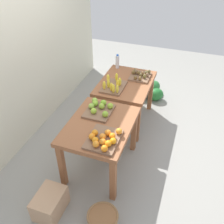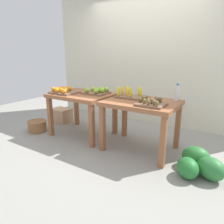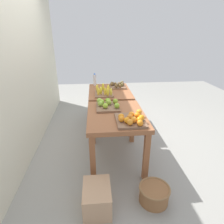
{
  "view_description": "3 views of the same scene",
  "coord_description": "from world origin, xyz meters",
  "views": [
    {
      "loc": [
        -2.79,
        -0.96,
        2.75
      ],
      "look_at": [
        0.02,
        0.04,
        0.52
      ],
      "focal_mm": 40.08,
      "sensor_mm": 36.0,
      "label": 1
    },
    {
      "loc": [
        1.73,
        -2.66,
        1.41
      ],
      "look_at": [
        0.06,
        -0.02,
        0.52
      ],
      "focal_mm": 32.63,
      "sensor_mm": 36.0,
      "label": 2
    },
    {
      "loc": [
        -2.95,
        0.28,
        1.82
      ],
      "look_at": [
        -0.08,
        0.01,
        0.58
      ],
      "focal_mm": 30.18,
      "sensor_mm": 36.0,
      "label": 3
    }
  ],
  "objects": [
    {
      "name": "water_bottle",
      "position": [
        0.98,
        0.28,
        0.87
      ],
      "size": [
        0.06,
        0.06,
        0.25
      ],
      "color": "silver",
      "rests_on": "display_table_right"
    },
    {
      "name": "display_table_right",
      "position": [
        0.56,
        0.0,
        0.64
      ],
      "size": [
        1.04,
        0.8,
        0.76
      ],
      "color": "#945937",
      "rests_on": "ground_plane"
    },
    {
      "name": "display_table_left",
      "position": [
        -0.56,
        0.0,
        0.64
      ],
      "size": [
        1.04,
        0.8,
        0.76
      ],
      "color": "#945937",
      "rests_on": "ground_plane"
    },
    {
      "name": "ground_plane",
      "position": [
        0.0,
        0.0,
        0.0
      ],
      "size": [
        8.0,
        8.0,
        0.0
      ],
      "primitive_type": "plane",
      "color": "gray"
    },
    {
      "name": "cardboard_produce_box",
      "position": [
        -1.43,
        0.3,
        0.15
      ],
      "size": [
        0.4,
        0.3,
        0.29
      ],
      "primitive_type": "cube",
      "color": "tan",
      "rests_on": "ground_plane"
    },
    {
      "name": "kiwi_bin",
      "position": [
        0.78,
        -0.18,
        0.79
      ],
      "size": [
        0.36,
        0.32,
        0.1
      ],
      "color": "brown",
      "rests_on": "display_table_right"
    },
    {
      "name": "orange_bin",
      "position": [
        -0.84,
        -0.16,
        0.8
      ],
      "size": [
        0.46,
        0.38,
        0.11
      ],
      "color": "brown",
      "rests_on": "display_table_left"
    },
    {
      "name": "banana_crate",
      "position": [
        0.31,
        0.12,
        0.8
      ],
      "size": [
        0.44,
        0.32,
        0.17
      ],
      "color": "brown",
      "rests_on": "display_table_right"
    },
    {
      "name": "back_wall",
      "position": [
        0.0,
        1.35,
        1.5
      ],
      "size": [
        4.4,
        0.12,
        3.0
      ],
      "primitive_type": "cube",
      "color": "beige",
      "rests_on": "ground_plane"
    },
    {
      "name": "wicker_basket",
      "position": [
        -1.4,
        -0.35,
        0.11
      ],
      "size": [
        0.36,
        0.36,
        0.2
      ],
      "color": "#8C5E39",
      "rests_on": "ground_plane"
    },
    {
      "name": "apple_bin",
      "position": [
        -0.31,
        0.11,
        0.8
      ],
      "size": [
        0.4,
        0.35,
        0.11
      ],
      "color": "brown",
      "rests_on": "display_table_left"
    },
    {
      "name": "watermelon_pile",
      "position": [
        1.45,
        -0.23,
        0.13
      ],
      "size": [
        0.63,
        0.64,
        0.28
      ],
      "color": "#2C7436",
      "rests_on": "ground_plane"
    }
  ]
}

